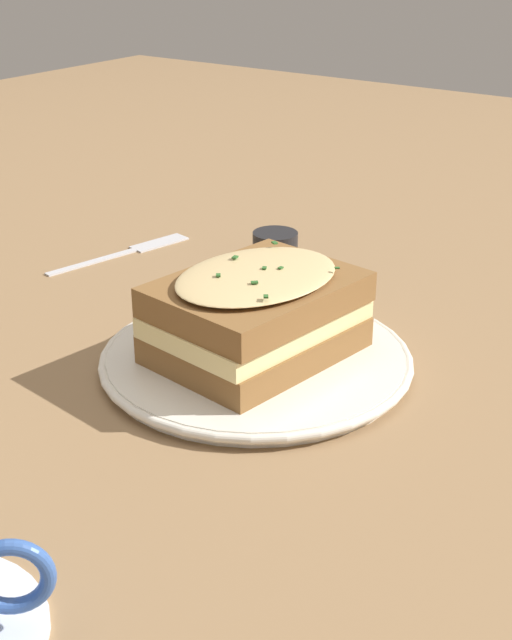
% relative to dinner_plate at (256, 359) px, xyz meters
% --- Properties ---
extents(ground_plane, '(2.40, 2.40, 0.00)m').
position_rel_dinner_plate_xyz_m(ground_plane, '(-0.01, -0.02, -0.01)').
color(ground_plane, olive).
extents(dinner_plate, '(0.25, 0.25, 0.01)m').
position_rel_dinner_plate_xyz_m(dinner_plate, '(0.00, 0.00, 0.00)').
color(dinner_plate, silver).
rests_on(dinner_plate, ground_plane).
extents(sandwich, '(0.17, 0.14, 0.07)m').
position_rel_dinner_plate_xyz_m(sandwich, '(-0.00, 0.00, 0.04)').
color(sandwich, brown).
rests_on(sandwich, dinner_plate).
extents(fork, '(0.17, 0.05, 0.00)m').
position_rel_dinner_plate_xyz_m(fork, '(-0.14, -0.26, -0.01)').
color(fork, silver).
rests_on(fork, ground_plane).
extents(condiment_pot, '(0.05, 0.05, 0.03)m').
position_rel_dinner_plate_xyz_m(condiment_pot, '(-0.20, -0.12, 0.01)').
color(condiment_pot, black).
rests_on(condiment_pot, ground_plane).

